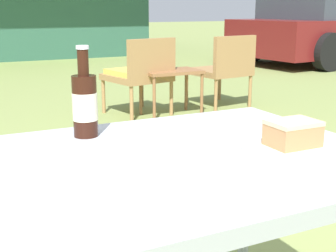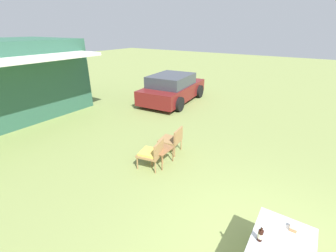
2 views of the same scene
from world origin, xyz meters
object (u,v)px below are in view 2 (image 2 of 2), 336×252
cake_on_plate (293,229)px  cola_bottle_near (260,235)px  wicker_chair_cushioned (152,153)px  garden_side_table (163,151)px  wicker_chair_plain (173,139)px  parked_car (173,88)px  patio_table (282,244)px

cake_on_plate → cola_bottle_near: cola_bottle_near is taller
wicker_chair_cushioned → garden_side_table: bearing=139.9°
wicker_chair_plain → cake_on_plate: 3.79m
parked_car → wicker_chair_cushioned: parked_car is taller
garden_side_table → cola_bottle_near: cola_bottle_near is taller
garden_side_table → cola_bottle_near: size_ratio=2.19×
wicker_chair_plain → cola_bottle_near: 3.74m
garden_side_table → cake_on_plate: 3.39m
cake_on_plate → cola_bottle_near: size_ratio=0.85×
garden_side_table → wicker_chair_plain: bearing=9.8°
garden_side_table → patio_table: bearing=-116.0°
wicker_chair_cushioned → patio_table: (-1.23, -3.20, 0.20)m
wicker_chair_cushioned → garden_side_table: 0.30m
cola_bottle_near → cake_on_plate: bearing=-40.0°
wicker_chair_plain → parked_car: bearing=-154.9°
parked_car → cake_on_plate: parked_car is taller
wicker_chair_plain → garden_side_table: 0.69m
wicker_chair_plain → garden_side_table: wicker_chair_plain is taller
patio_table → cola_bottle_near: cola_bottle_near is taller
parked_car → wicker_chair_plain: bearing=-152.8°
parked_car → patio_table: bearing=-142.8°
wicker_chair_cushioned → patio_table: 3.43m
wicker_chair_cushioned → garden_side_table: size_ratio=1.36×
patio_table → wicker_chair_plain: bearing=55.6°
parked_car → cola_bottle_near: bearing=-145.0°
wicker_chair_plain → cake_on_plate: bearing=51.9°
cake_on_plate → cola_bottle_near: bearing=140.0°
cola_bottle_near → garden_side_table: bearing=59.0°
parked_car → cake_on_plate: 8.53m
wicker_chair_plain → patio_table: wicker_chair_plain is taller
patio_table → cola_bottle_near: size_ratio=3.81×
parked_car → wicker_chair_plain: size_ratio=5.36×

